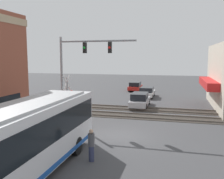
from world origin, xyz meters
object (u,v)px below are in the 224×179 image
(parked_car_red, at_px, (135,87))
(pedestrian_near_bus, at_px, (91,145))
(parked_car_white, at_px, (147,92))
(parked_car_silver, at_px, (140,100))
(crossing_signal, at_px, (67,91))
(city_bus, at_px, (26,137))

(parked_car_red, height_order, pedestrian_near_bus, pedestrian_near_bus)
(pedestrian_near_bus, bearing_deg, parked_car_red, 4.54)
(parked_car_white, height_order, pedestrian_near_bus, pedestrian_near_bus)
(parked_car_silver, distance_m, pedestrian_near_bus, 14.99)
(parked_car_silver, relative_size, pedestrian_near_bus, 2.80)
(crossing_signal, relative_size, pedestrian_near_bus, 2.23)
(city_bus, relative_size, parked_car_red, 2.42)
(parked_car_red, bearing_deg, pedestrian_near_bus, -175.46)
(city_bus, relative_size, parked_car_silver, 2.19)
(city_bus, distance_m, pedestrian_near_bus, 3.41)
(city_bus, height_order, parked_car_silver, city_bus)
(city_bus, xyz_separation_m, parked_car_white, (24.33, -2.60, -1.21))
(crossing_signal, distance_m, pedestrian_near_bus, 10.55)
(parked_car_white, distance_m, pedestrian_near_bus, 21.94)
(parked_car_white, xyz_separation_m, pedestrian_near_bus, (-21.94, 0.38, 0.22))
(parked_car_silver, bearing_deg, parked_car_white, -0.00)
(parked_car_white, bearing_deg, parked_car_red, 23.38)
(city_bus, height_order, parked_car_red, city_bus)
(crossing_signal, xyz_separation_m, parked_car_red, (19.01, -3.20, -1.63))
(parked_car_red, distance_m, pedestrian_near_bus, 28.04)
(crossing_signal, bearing_deg, city_bus, -164.22)
(parked_car_white, bearing_deg, city_bus, 173.90)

